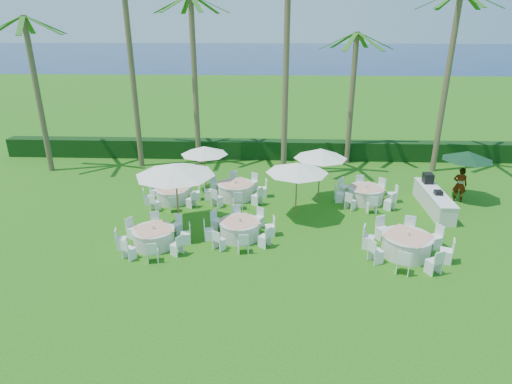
% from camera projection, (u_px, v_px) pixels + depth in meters
% --- Properties ---
extents(ground, '(120.00, 120.00, 0.00)m').
position_uv_depth(ground, '(254.00, 246.00, 17.24)').
color(ground, '#1F5F10').
rests_on(ground, ground).
extents(hedge, '(34.00, 1.00, 1.20)m').
position_uv_depth(hedge, '(263.00, 149.00, 28.16)').
color(hedge, black).
rests_on(hedge, ground).
extents(ocean, '(260.00, 260.00, 0.00)m').
position_uv_depth(ocean, '(273.00, 57.00, 111.94)').
color(ocean, '#070D46').
rests_on(ocean, ground).
extents(banquet_table_a, '(2.93, 2.93, 0.90)m').
position_uv_depth(banquet_table_a, '(154.00, 237.00, 17.12)').
color(banquet_table_a, beige).
rests_on(banquet_table_a, ground).
extents(banquet_table_b, '(2.97, 2.97, 0.90)m').
position_uv_depth(banquet_table_b, '(240.00, 229.00, 17.77)').
color(banquet_table_b, beige).
rests_on(banquet_table_b, ground).
extents(banquet_table_c, '(3.25, 3.25, 1.00)m').
position_uv_depth(banquet_table_c, '(406.00, 245.00, 16.42)').
color(banquet_table_c, beige).
rests_on(banquet_table_c, ground).
extents(banquet_table_d, '(2.77, 2.77, 0.86)m').
position_uv_depth(banquet_table_d, '(172.00, 195.00, 21.31)').
color(banquet_table_d, beige).
rests_on(banquet_table_d, ground).
extents(banquet_table_e, '(3.22, 3.22, 0.97)m').
position_uv_depth(banquet_table_e, '(236.00, 190.00, 21.78)').
color(banquet_table_e, beige).
rests_on(banquet_table_e, ground).
extents(banquet_table_f, '(3.07, 3.07, 0.94)m').
position_uv_depth(banquet_table_f, '(366.00, 194.00, 21.31)').
color(banquet_table_f, beige).
rests_on(banquet_table_f, ground).
extents(umbrella_a, '(3.35, 3.35, 2.97)m').
position_uv_depth(umbrella_a, '(175.00, 169.00, 17.74)').
color(umbrella_a, brown).
rests_on(umbrella_a, ground).
extents(umbrella_b, '(2.79, 2.79, 2.65)m').
position_uv_depth(umbrella_b, '(297.00, 168.00, 18.86)').
color(umbrella_b, brown).
rests_on(umbrella_b, ground).
extents(umbrella_c, '(2.45, 2.45, 2.45)m').
position_uv_depth(umbrella_c, '(204.00, 150.00, 22.05)').
color(umbrella_c, brown).
rests_on(umbrella_c, ground).
extents(umbrella_d, '(2.59, 2.59, 2.76)m').
position_uv_depth(umbrella_d, '(321.00, 153.00, 20.55)').
color(umbrella_d, brown).
rests_on(umbrella_d, ground).
extents(umbrella_green, '(2.43, 2.43, 2.56)m').
position_uv_depth(umbrella_green, '(468.00, 156.00, 20.86)').
color(umbrella_green, brown).
rests_on(umbrella_green, ground).
extents(buffet_table, '(0.87, 3.98, 1.41)m').
position_uv_depth(buffet_table, '(433.00, 199.00, 20.46)').
color(buffet_table, beige).
rests_on(buffet_table, ground).
extents(staff_person, '(0.77, 0.65, 1.78)m').
position_uv_depth(staff_person, '(460.00, 185.00, 21.19)').
color(staff_person, gray).
rests_on(staff_person, ground).
extents(palm_a, '(4.23, 4.38, 10.98)m').
position_uv_depth(palm_a, '(132.00, 67.00, 24.70)').
color(palm_a, brown).
rests_on(palm_a, ground).
extents(palm_b, '(4.40, 4.14, 9.86)m').
position_uv_depth(palm_b, '(195.00, 77.00, 25.21)').
color(palm_b, brown).
rests_on(palm_b, ground).
extents(palm_c, '(4.40, 4.13, 10.59)m').
position_uv_depth(palm_c, '(286.00, 75.00, 22.98)').
color(palm_c, brown).
rests_on(palm_c, ground).
extents(palm_d, '(4.41, 4.05, 7.91)m').
position_uv_depth(palm_d, '(352.00, 93.00, 25.88)').
color(palm_d, brown).
rests_on(palm_d, ground).
extents(palm_e, '(4.24, 4.37, 10.03)m').
position_uv_depth(palm_e, '(447.00, 78.00, 23.95)').
color(palm_e, brown).
rests_on(palm_e, ground).
extents(palm_f, '(4.37, 4.24, 8.76)m').
position_uv_depth(palm_f, '(37.00, 90.00, 24.26)').
color(palm_f, brown).
rests_on(palm_f, ground).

